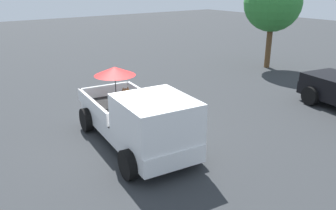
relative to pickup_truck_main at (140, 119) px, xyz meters
name	(u,v)px	position (x,y,z in m)	size (l,w,h in m)	color
ground_plane	(135,144)	(-0.41, 0.05, -0.98)	(80.00, 80.00, 0.00)	#2D3033
pickup_truck_main	(140,119)	(0.00, 0.00, 0.00)	(5.23, 2.72, 2.21)	black
tree_by_lot	(273,3)	(-4.60, 11.72, 2.70)	(3.21, 3.21, 5.30)	brown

